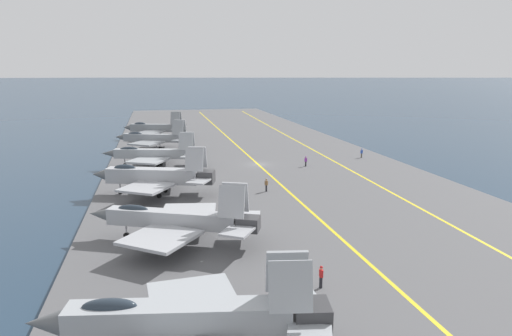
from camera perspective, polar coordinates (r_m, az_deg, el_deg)
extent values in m
plane|color=#23384C|center=(78.46, 0.24, 0.19)|extent=(2000.00, 2000.00, 0.00)
cube|color=#565659|center=(78.42, 0.24, 0.33)|extent=(226.97, 50.11, 0.40)
cube|color=yellow|center=(82.46, 9.62, 0.89)|extent=(204.20, 6.27, 0.01)
cube|color=yellow|center=(78.37, 0.24, 0.48)|extent=(204.28, 0.36, 0.01)
cube|color=#9EA3A8|center=(26.32, -9.54, -18.16)|extent=(3.76, 12.26, 1.75)
cone|color=#5B5E60|center=(28.02, -24.71, -17.18)|extent=(2.02, 2.54, 1.66)
cube|color=#38383A|center=(26.48, 6.97, -17.87)|extent=(2.31, 2.28, 1.49)
ellipsoid|color=#232D38|center=(26.60, -17.86, -16.22)|extent=(1.44, 3.07, 0.96)
cube|color=#9EA3A8|center=(29.56, -7.90, -15.76)|extent=(5.55, 5.62, 0.28)
cube|color=#9EA3A8|center=(24.44, 4.35, -14.58)|extent=(1.22, 2.41, 2.68)
cube|color=#9EA3A8|center=(26.09, 3.84, -12.77)|extent=(1.22, 2.41, 2.68)
cube|color=#9EA3A8|center=(28.38, 5.15, -15.65)|extent=(2.81, 2.31, 0.20)
cylinder|color=#B2B2B7|center=(28.17, -6.47, -20.04)|extent=(0.16, 0.16, 1.77)
cube|color=#A8AAAF|center=(43.50, -10.57, -6.25)|extent=(6.34, 11.96, 1.52)
cone|color=#5B5E60|center=(46.56, -18.87, -5.48)|extent=(2.26, 2.72, 1.44)
cube|color=#38383A|center=(41.45, -0.98, -6.98)|extent=(2.40, 2.54, 1.29)
ellipsoid|color=#232D38|center=(44.77, -15.11, -4.97)|extent=(1.97, 3.10, 0.84)
cube|color=#A8AAAF|center=(40.39, -11.86, -8.52)|extent=(7.76, 7.70, 0.28)
cube|color=#A8AAAF|center=(46.71, -8.45, -5.52)|extent=(6.48, 6.22, 0.28)
cube|color=#A8AAAF|center=(40.32, -3.09, -4.23)|extent=(1.76, 2.51, 2.89)
cube|color=#A8AAAF|center=(41.81, -2.56, -3.63)|extent=(1.76, 2.51, 2.89)
cube|color=#A8AAAF|center=(39.57, -2.35, -7.93)|extent=(3.63, 3.50, 0.20)
cube|color=#A8AAAF|center=(43.55, -1.03, -6.02)|extent=(3.27, 2.93, 0.20)
cylinder|color=#B2B2B7|center=(45.83, -15.90, -7.57)|extent=(0.16, 0.16, 1.52)
cylinder|color=black|center=(45.98, -15.87, -8.11)|extent=(0.44, 0.64, 0.60)
cylinder|color=#B2B2B7|center=(42.64, -9.42, -8.76)|extent=(0.16, 0.16, 1.52)
cylinder|color=black|center=(42.81, -9.40, -9.33)|extent=(0.44, 0.64, 0.60)
cylinder|color=#B2B2B7|center=(44.51, -8.47, -7.82)|extent=(0.16, 0.16, 1.52)
cylinder|color=black|center=(44.67, -8.45, -8.37)|extent=(0.44, 0.64, 0.60)
cube|color=#A8AAAF|center=(60.06, -12.82, -0.95)|extent=(5.50, 11.87, 1.89)
cone|color=#5B5E60|center=(62.57, -18.82, -0.78)|extent=(2.41, 2.69, 1.80)
cube|color=#38383A|center=(58.23, -6.21, -1.12)|extent=(2.67, 2.51, 1.61)
ellipsoid|color=#232D38|center=(61.10, -16.07, -0.04)|extent=(1.89, 3.07, 1.04)
cube|color=#A8AAAF|center=(56.72, -13.56, -2.39)|extent=(7.31, 7.23, 0.28)
cube|color=#A8AAAF|center=(63.46, -11.42, -0.76)|extent=(5.77, 5.51, 0.28)
cube|color=#A8AAAF|center=(57.06, -7.73, 1.00)|extent=(1.54, 2.41, 2.81)
cube|color=#A8AAAF|center=(58.96, -7.29, 1.37)|extent=(1.54, 2.41, 2.81)
cube|color=#A8AAAF|center=(56.10, -7.18, -1.66)|extent=(3.53, 3.30, 0.20)
cube|color=#A8AAAF|center=(60.56, -6.21, -0.60)|extent=(3.09, 2.62, 0.20)
cylinder|color=#B2B2B7|center=(61.99, -16.62, -2.42)|extent=(0.16, 0.16, 1.62)
cylinder|color=black|center=(62.11, -16.59, -2.88)|extent=(0.40, 0.64, 0.60)
cylinder|color=#B2B2B7|center=(58.89, -12.03, -2.93)|extent=(0.16, 0.16, 1.62)
cylinder|color=black|center=(59.02, -12.01, -3.41)|extent=(0.40, 0.64, 0.60)
cylinder|color=#B2B2B7|center=(61.33, -11.29, -2.30)|extent=(0.16, 0.16, 1.62)
cylinder|color=black|center=(61.45, -11.27, -2.76)|extent=(0.40, 0.64, 0.60)
cube|color=#9EA3A8|center=(77.84, -12.95, 1.77)|extent=(4.57, 12.28, 1.51)
cone|color=#5B5E60|center=(79.99, -17.90, 1.76)|extent=(1.98, 2.61, 1.44)
cube|color=#38383A|center=(76.28, -7.63, 1.76)|extent=(2.19, 2.37, 1.29)
ellipsoid|color=#232D38|center=(78.77, -15.60, 2.28)|extent=(1.56, 3.10, 0.83)
cube|color=#9EA3A8|center=(74.62, -13.28, 0.92)|extent=(7.15, 7.18, 0.28)
cube|color=#9EA3A8|center=(81.04, -12.04, 1.86)|extent=(5.30, 5.37, 0.28)
cube|color=#9EA3A8|center=(75.39, -8.78, 3.28)|extent=(1.44, 2.47, 2.81)
cube|color=#9EA3A8|center=(76.93, -8.56, 3.47)|extent=(1.44, 2.47, 2.81)
cube|color=#9EA3A8|center=(74.28, -8.29, 1.46)|extent=(3.51, 3.28, 0.20)
cube|color=#9EA3A8|center=(78.46, -7.73, 2.04)|extent=(2.98, 2.54, 0.20)
cylinder|color=#B2B2B7|center=(79.42, -16.09, 0.70)|extent=(0.16, 0.16, 1.49)
cylinder|color=black|center=(79.51, -16.07, 0.38)|extent=(0.36, 0.64, 0.60)
cylinder|color=#B2B2B7|center=(76.80, -12.20, 0.52)|extent=(0.16, 0.16, 1.49)
cylinder|color=black|center=(76.89, -12.19, 0.20)|extent=(0.36, 0.64, 0.60)
cylinder|color=#B2B2B7|center=(78.82, -11.83, 0.83)|extent=(0.16, 0.16, 1.49)
cylinder|color=black|center=(78.90, -11.81, 0.51)|extent=(0.36, 0.64, 0.60)
cube|color=gray|center=(93.78, -12.86, 3.70)|extent=(5.65, 11.41, 1.52)
cone|color=#5B5E60|center=(96.46, -16.61, 3.73)|extent=(2.14, 2.58, 1.44)
cube|color=#38383A|center=(91.47, -8.81, 3.66)|extent=(2.31, 2.39, 1.29)
ellipsoid|color=#232D38|center=(95.04, -14.87, 4.15)|extent=(1.81, 2.94, 0.83)
cube|color=gray|center=(90.42, -13.44, 3.05)|extent=(7.53, 7.38, 0.28)
cube|color=gray|center=(97.02, -11.86, 3.73)|extent=(6.25, 5.72, 0.28)
cube|color=gray|center=(90.81, -9.76, 4.98)|extent=(1.64, 2.38, 2.88)
cube|color=gray|center=(92.31, -9.45, 5.10)|extent=(1.64, 2.38, 2.88)
cube|color=gray|center=(89.58, -9.51, 3.46)|extent=(3.54, 3.34, 0.20)
cube|color=gray|center=(93.64, -8.69, 3.86)|extent=(3.18, 2.71, 0.20)
cylinder|color=#B2B2B7|center=(95.70, -15.23, 2.73)|extent=(0.16, 0.16, 1.82)
cylinder|color=black|center=(95.79, -15.21, 2.37)|extent=(0.42, 0.64, 0.60)
cylinder|color=#B2B2B7|center=(92.63, -12.37, 2.58)|extent=(0.16, 0.16, 1.82)
cylinder|color=black|center=(92.73, -12.35, 2.20)|extent=(0.42, 0.64, 0.60)
cylinder|color=#B2B2B7|center=(94.58, -11.91, 2.79)|extent=(0.16, 0.16, 1.82)
cylinder|color=black|center=(94.68, -11.89, 2.43)|extent=(0.42, 0.64, 0.60)
cube|color=gray|center=(111.64, -12.63, 4.93)|extent=(5.04, 11.21, 1.75)
cone|color=#5B5E60|center=(113.77, -15.77, 4.90)|extent=(2.22, 2.52, 1.66)
cube|color=#38383A|center=(109.81, -9.30, 4.95)|extent=(2.46, 2.34, 1.48)
ellipsoid|color=#232D38|center=(112.61, -14.31, 5.33)|extent=(1.74, 2.89, 0.96)
cube|color=gray|center=(108.10, -13.01, 4.38)|extent=(7.35, 7.09, 0.28)
cube|color=gray|center=(115.10, -11.88, 4.89)|extent=(5.94, 5.18, 0.28)
cube|color=gray|center=(108.97, -10.08, 6.13)|extent=(1.52, 2.30, 2.99)
cube|color=gray|center=(110.73, -9.84, 6.23)|extent=(1.52, 2.30, 2.99)
cube|color=gray|center=(107.74, -9.83, 4.79)|extent=(3.46, 3.17, 0.20)
cube|color=gray|center=(112.11, -9.24, 5.09)|extent=(3.05, 2.47, 0.20)
cylinder|color=#B2B2B7|center=(113.17, -14.61, 4.09)|extent=(0.16, 0.16, 1.53)
cylinder|color=black|center=(113.23, -14.59, 3.86)|extent=(0.39, 0.64, 0.60)
cylinder|color=#B2B2B7|center=(110.35, -12.21, 4.01)|extent=(0.16, 0.16, 1.53)
cylinder|color=black|center=(110.42, -12.20, 3.77)|extent=(0.39, 0.64, 0.60)
cylinder|color=#B2B2B7|center=(112.67, -11.85, 4.19)|extent=(0.16, 0.16, 1.53)
cylinder|color=black|center=(112.73, -11.84, 3.96)|extent=(0.39, 0.64, 0.60)
cylinder|color=#232328|center=(35.19, 8.11, -13.96)|extent=(0.24, 0.24, 0.88)
cube|color=red|center=(34.88, 8.14, -12.90)|extent=(0.42, 0.32, 0.56)
sphere|color=beige|center=(34.71, 8.16, -12.28)|extent=(0.22, 0.22, 0.22)
sphere|color=red|center=(34.68, 8.17, -12.19)|extent=(0.24, 0.24, 0.24)
cylinder|color=#4C473D|center=(86.39, 13.04, 1.53)|extent=(0.24, 0.24, 0.82)
cube|color=#284CB2|center=(86.26, 13.07, 2.00)|extent=(0.33, 0.42, 0.60)
sphere|color=beige|center=(86.19, 13.08, 2.28)|extent=(0.22, 0.22, 0.22)
sphere|color=#284CB2|center=(86.18, 13.08, 2.32)|extent=(0.24, 0.24, 0.24)
cylinder|color=#232328|center=(60.77, 1.30, -2.55)|extent=(0.24, 0.24, 0.88)
cube|color=brown|center=(60.59, 1.30, -1.89)|extent=(0.46, 0.45, 0.57)
sphere|color=tan|center=(60.49, 1.30, -1.50)|extent=(0.22, 0.22, 0.22)
sphere|color=brown|center=(60.48, 1.30, -1.45)|extent=(0.24, 0.24, 0.24)
cylinder|color=#232328|center=(77.06, 6.23, 0.51)|extent=(0.24, 0.24, 0.81)
cube|color=purple|center=(76.92, 6.25, 1.02)|extent=(0.29, 0.40, 0.60)
sphere|color=tan|center=(76.84, 6.25, 1.34)|extent=(0.22, 0.22, 0.22)
sphere|color=purple|center=(76.82, 6.26, 1.38)|extent=(0.24, 0.24, 0.24)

